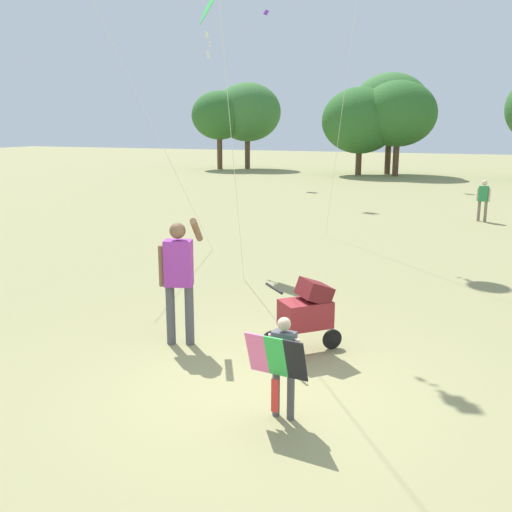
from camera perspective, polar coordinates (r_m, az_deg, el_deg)
The scene contains 7 objects.
ground_plane at distance 7.03m, azimuth 0.76°, elevation -12.69°, with size 120.00×120.00×0.00m, color #938E5B.
treeline_distant at distance 36.79m, azimuth 22.74°, elevation 12.89°, with size 39.75×6.73×6.12m.
child_with_butterfly_kite at distance 6.08m, azimuth 2.61°, elevation -10.05°, with size 0.66×0.38×1.11m.
person_adult_flyer at distance 8.06m, azimuth -7.55°, elevation -1.56°, with size 0.57×0.63×1.81m.
stroller at distance 7.81m, azimuth 5.00°, elevation -5.29°, with size 0.98×0.98×1.03m.
kite_green_novelty at distance 14.26m, azimuth -4.92°, elevation 22.36°, with size 1.50×3.12×6.06m.
person_couple_left at distance 19.89m, azimuth 21.34°, elevation 5.38°, with size 0.42×0.22×1.31m.
Camera 1 is at (2.37, -5.89, 3.02)m, focal length 40.92 mm.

